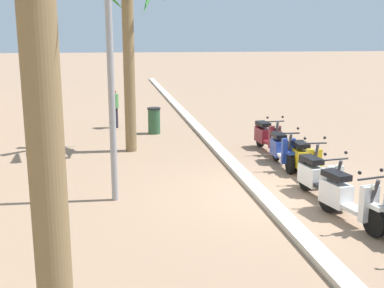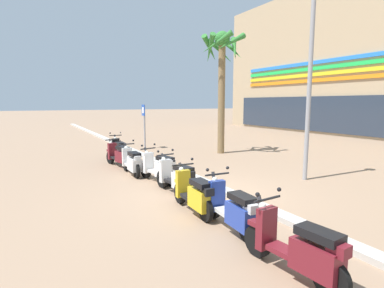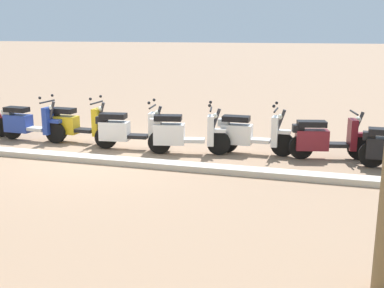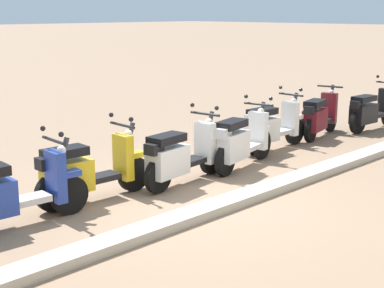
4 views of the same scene
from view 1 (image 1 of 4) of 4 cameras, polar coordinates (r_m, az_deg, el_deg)
name	(u,v)px [view 1 (image 1 of 4)]	position (r m, az deg, el deg)	size (l,w,h in m)	color
ground_plane	(282,194)	(11.11, 10.63, -5.79)	(200.00, 200.00, 0.00)	#93755B
curb_strip	(260,192)	(10.92, 7.97, -5.68)	(60.00, 0.36, 0.12)	#BCB7AD
scooter_white_last_in_row	(345,197)	(9.71, 17.63, -5.99)	(1.83, 0.69, 1.17)	black
scooter_white_second_in_line	(318,178)	(10.90, 14.65, -3.85)	(1.84, 0.59, 1.17)	black
scooter_yellow_mid_front	(304,160)	(12.35, 13.11, -1.84)	(1.85, 0.56, 1.17)	black
scooter_blue_lead_nearest	(281,149)	(13.40, 10.51, -0.60)	(1.84, 0.56, 1.17)	black
scooter_maroon_far_back	(266,136)	(15.07, 8.78, 0.93)	(1.82, 0.56, 1.17)	black
palm_tree_far_corner	(128,13)	(14.70, -7.58, 15.05)	(2.34, 2.43, 5.44)	olive
pedestrian_by_palm_tree	(114,107)	(18.83, -9.16, 4.31)	(0.46, 0.35, 1.53)	black
litter_bin	(154,120)	(17.58, -4.50, 2.79)	(0.48, 0.48, 0.95)	#2D5638
street_lamp	(109,11)	(10.10, -9.83, 15.26)	(0.36, 0.36, 6.47)	#939399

